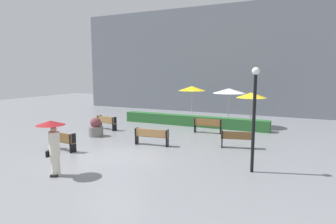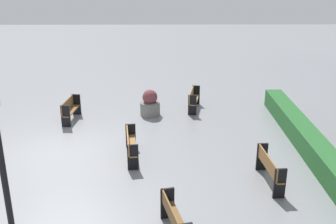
# 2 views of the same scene
# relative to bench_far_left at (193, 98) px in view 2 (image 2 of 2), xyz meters

# --- Properties ---
(ground_plane) EXTENTS (60.00, 60.00, 0.00)m
(ground_plane) POSITION_rel_bench_far_left_xyz_m (4.12, -4.78, -0.52)
(ground_plane) COLOR gray
(bench_far_left) EXTENTS (1.56, 0.61, 0.88)m
(bench_far_left) POSITION_rel_bench_far_left_xyz_m (0.00, 0.00, 0.00)
(bench_far_left) COLOR #9E7242
(bench_far_left) RESTS_ON ground
(bench_back_row) EXTENTS (1.74, 0.45, 0.89)m
(bench_back_row) POSITION_rel_bench_far_left_xyz_m (6.32, 1.75, 0.02)
(bench_back_row) COLOR olive
(bench_back_row) RESTS_ON ground
(bench_far_right) EXTENTS (1.62, 0.71, 0.85)m
(bench_far_right) POSITION_rel_bench_far_left_xyz_m (8.72, -1.05, -0.01)
(bench_far_right) COLOR brown
(bench_far_right) RESTS_ON ground
(bench_near_left) EXTENTS (1.55, 0.50, 0.89)m
(bench_near_left) POSITION_rel_bench_far_left_xyz_m (1.26, -5.07, -0.00)
(bench_near_left) COLOR brown
(bench_near_left) RESTS_ON ground
(bench_mid_center) EXTENTS (1.82, 0.54, 0.85)m
(bench_mid_center) POSITION_rel_bench_far_left_xyz_m (4.64, -2.37, -0.01)
(bench_mid_center) COLOR #9E7242
(bench_mid_center) RESTS_ON ground
(planter_pot) EXTENTS (0.83, 0.83, 1.10)m
(planter_pot) POSITION_rel_bench_far_left_xyz_m (0.67, -1.86, -0.04)
(planter_pot) COLOR slate
(planter_pot) RESTS_ON ground
(lamp_post) EXTENTS (0.28, 0.28, 3.89)m
(lamp_post) POSITION_rel_bench_far_left_xyz_m (9.94, -4.26, 1.87)
(lamp_post) COLOR black
(lamp_post) RESTS_ON ground
(hedge_strip) EXTENTS (10.37, 0.70, 0.72)m
(hedge_strip) POSITION_rel_bench_far_left_xyz_m (4.60, 3.62, -0.16)
(hedge_strip) COLOR #28602D
(hedge_strip) RESTS_ON ground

